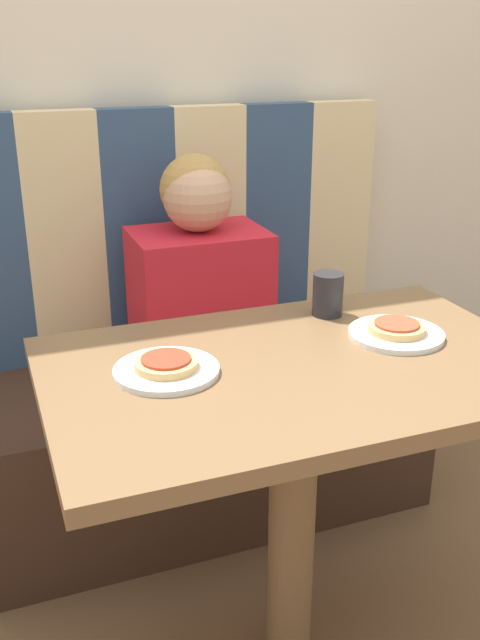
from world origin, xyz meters
The scene contains 10 objects.
wall_back centered at (0.00, 0.95, 1.30)m, with size 7.00×0.05×2.60m.
booth_seat centered at (0.00, 0.63, 0.22)m, with size 1.28×0.53×0.44m.
booth_backrest centered at (0.00, 0.86, 0.80)m, with size 1.28×0.07×0.71m.
dining_table centered at (0.00, 0.00, 0.63)m, with size 0.97×0.62×0.74m.
person centered at (0.00, 0.63, 0.72)m, with size 0.36×0.25×0.61m.
plate_left centered at (-0.25, 0.04, 0.75)m, with size 0.20×0.20×0.01m.
plate_right centered at (0.25, 0.04, 0.75)m, with size 0.20×0.20×0.01m.
pizza_left centered at (-0.25, 0.04, 0.76)m, with size 0.12×0.12×0.02m.
pizza_right centered at (0.25, 0.04, 0.76)m, with size 0.12×0.12×0.02m.
drinking_cup centered at (0.17, 0.21, 0.79)m, with size 0.07×0.07×0.10m.
Camera 1 is at (-0.54, -1.13, 1.33)m, focal length 40.00 mm.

